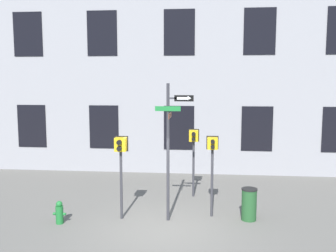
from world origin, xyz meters
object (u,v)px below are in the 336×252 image
Objects in this scene: pedestrian_signal_left at (121,154)px; pedestrian_signal_across at (194,144)px; trash_bin at (249,204)px; pedestrian_signal_right at (212,154)px; street_sign_pole at (170,142)px; fire_hydrant at (59,213)px.

pedestrian_signal_across is (2.10, 2.44, -0.07)m from pedestrian_signal_left.
trash_bin is at bearing 3.96° from pedestrian_signal_left.
pedestrian_signal_right is 1.85m from trash_bin.
pedestrian_signal_right is 2.57× the size of trash_bin.
fire_hydrant is (-3.21, -0.57, -2.05)m from street_sign_pole.
pedestrian_signal_across is 2.52× the size of trash_bin.
pedestrian_signal_right is at bearing -72.33° from pedestrian_signal_across.
pedestrian_signal_right reaches higher than pedestrian_signal_across.
trash_bin is (1.11, -0.20, -1.46)m from pedestrian_signal_right.
trash_bin is at bearing 8.53° from fire_hydrant.
pedestrian_signal_left is 4.14m from trash_bin.
trash_bin is (3.84, 0.27, -1.51)m from pedestrian_signal_left.
fire_hydrant is 5.63m from trash_bin.
pedestrian_signal_right is (2.73, 0.47, -0.05)m from pedestrian_signal_left.
pedestrian_signal_right is 4.85m from fire_hydrant.
street_sign_pole is at bearing 10.12° from fire_hydrant.
street_sign_pole is 1.53m from pedestrian_signal_left.
fire_hydrant is 0.70× the size of trash_bin.
pedestrian_signal_right reaches higher than fire_hydrant.
fire_hydrant is (-4.46, -1.04, -1.62)m from pedestrian_signal_right.
pedestrian_signal_across reaches higher than fire_hydrant.
trash_bin is (2.36, 0.26, -1.89)m from street_sign_pole.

